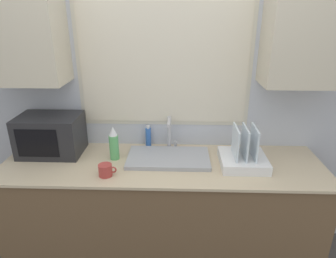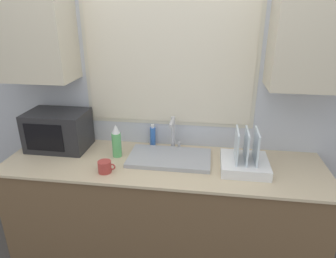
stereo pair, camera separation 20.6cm
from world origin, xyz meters
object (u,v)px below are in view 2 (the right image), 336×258
(dish_rack, at_px, (245,161))
(soap_bottle, at_px, (153,136))
(spray_bottle, at_px, (116,141))
(mug_near_sink, at_px, (105,167))
(faucet, at_px, (173,131))
(microwave, at_px, (58,130))

(dish_rack, relative_size, soap_bottle, 1.81)
(spray_bottle, relative_size, mug_near_sink, 2.08)
(dish_rack, bearing_deg, faucet, 155.90)
(dish_rack, xyz_separation_m, mug_near_sink, (-0.96, -0.18, -0.02))
(spray_bottle, distance_m, soap_bottle, 0.33)
(dish_rack, bearing_deg, microwave, 174.22)
(spray_bottle, bearing_deg, soap_bottle, 44.84)
(dish_rack, distance_m, mug_near_sink, 0.97)
(soap_bottle, xyz_separation_m, mug_near_sink, (-0.24, -0.48, -0.04))
(faucet, relative_size, dish_rack, 0.81)
(faucet, distance_m, soap_bottle, 0.20)
(faucet, xyz_separation_m, mug_near_sink, (-0.42, -0.42, -0.12))
(microwave, bearing_deg, spray_bottle, -9.17)
(dish_rack, bearing_deg, soap_bottle, 157.34)
(microwave, bearing_deg, faucet, 5.84)
(microwave, height_order, spray_bottle, microwave)
(microwave, relative_size, soap_bottle, 2.54)
(faucet, bearing_deg, spray_bottle, -156.85)
(microwave, bearing_deg, soap_bottle, 11.54)
(dish_rack, relative_size, mug_near_sink, 2.69)
(microwave, bearing_deg, dish_rack, -5.78)
(faucet, distance_m, mug_near_sink, 0.61)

